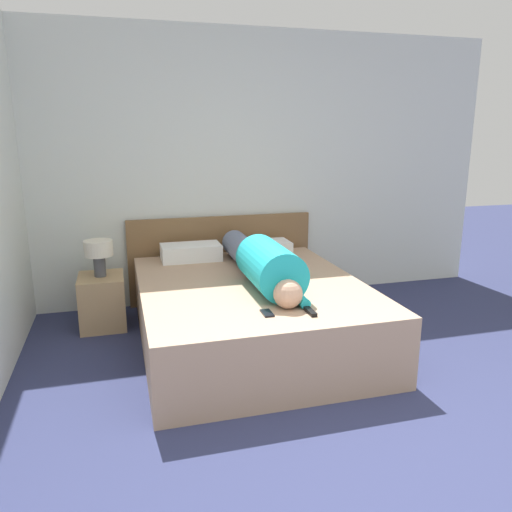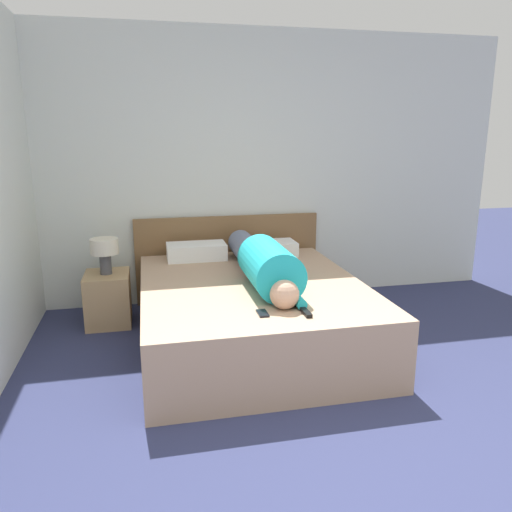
{
  "view_description": "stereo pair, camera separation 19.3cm",
  "coord_description": "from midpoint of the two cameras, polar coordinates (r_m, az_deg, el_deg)",
  "views": [
    {
      "loc": [
        -1.2,
        -1.54,
        1.66
      ],
      "look_at": [
        -0.23,
        1.91,
        0.76
      ],
      "focal_mm": 35.0,
      "sensor_mm": 36.0,
      "label": 1
    },
    {
      "loc": [
        -1.01,
        -1.58,
        1.66
      ],
      "look_at": [
        -0.23,
        1.91,
        0.76
      ],
      "focal_mm": 35.0,
      "sensor_mm": 36.0,
      "label": 2
    }
  ],
  "objects": [
    {
      "name": "pillow_second",
      "position": [
        4.75,
        -0.38,
        0.88
      ],
      "size": [
        0.51,
        0.3,
        0.13
      ],
      "color": "white",
      "rests_on": "bed"
    },
    {
      "name": "tv_remote",
      "position": [
        3.26,
        4.53,
        -6.37
      ],
      "size": [
        0.04,
        0.15,
        0.02
      ],
      "color": "black",
      "rests_on": "bed"
    },
    {
      "name": "pillow_near_headboard",
      "position": [
        4.62,
        -8.64,
        0.43
      ],
      "size": [
        0.54,
        0.3,
        0.14
      ],
      "color": "white",
      "rests_on": "bed"
    },
    {
      "name": "cell_phone",
      "position": [
        3.24,
        -0.44,
        -6.56
      ],
      "size": [
        0.06,
        0.13,
        0.01
      ],
      "color": "black",
      "rests_on": "bed"
    },
    {
      "name": "table_lamp",
      "position": [
        4.44,
        -18.75,
        0.48
      ],
      "size": [
        0.24,
        0.24,
        0.31
      ],
      "color": "#4C4C51",
      "rests_on": "nightstand"
    },
    {
      "name": "wall_back",
      "position": [
        4.96,
        -2.73,
        9.91
      ],
      "size": [
        5.19,
        0.06,
        2.6
      ],
      "color": "silver",
      "rests_on": "ground_plane"
    },
    {
      "name": "person_lying",
      "position": [
        3.87,
        -0.74,
        -0.81
      ],
      "size": [
        0.36,
        1.67,
        0.36
      ],
      "color": "tan",
      "rests_on": "bed"
    },
    {
      "name": "nightstand",
      "position": [
        4.56,
        -18.31,
        -4.95
      ],
      "size": [
        0.38,
        0.44,
        0.46
      ],
      "color": "tan",
      "rests_on": "ground_plane"
    },
    {
      "name": "bed",
      "position": [
        3.99,
        -2.0,
        -6.54
      ],
      "size": [
        1.7,
        2.07,
        0.51
      ],
      "color": "tan",
      "rests_on": "ground_plane"
    },
    {
      "name": "headboard",
      "position": [
        4.98,
        -5.06,
        -0.3
      ],
      "size": [
        1.82,
        0.04,
        0.85
      ],
      "color": "brown",
      "rests_on": "ground_plane"
    }
  ]
}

